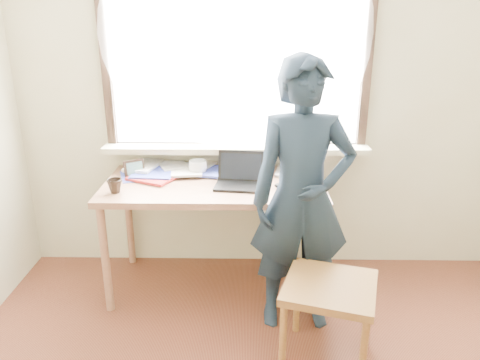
{
  "coord_description": "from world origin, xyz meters",
  "views": [
    {
      "loc": [
        -0.12,
        -1.25,
        1.83
      ],
      "look_at": [
        -0.16,
        0.95,
        1.04
      ],
      "focal_mm": 35.0,
      "sensor_mm": 36.0,
      "label": 1
    }
  ],
  "objects_px": {
    "laptop": "(240,177)",
    "person": "(302,199)",
    "work_chair": "(329,296)",
    "desk": "(214,194)",
    "mug_dark": "(115,186)",
    "mug_white": "(198,168)"
  },
  "relations": [
    {
      "from": "mug_white",
      "to": "person",
      "type": "height_order",
      "value": "person"
    },
    {
      "from": "work_chair",
      "to": "person",
      "type": "bearing_deg",
      "value": 108.56
    },
    {
      "from": "desk",
      "to": "mug_dark",
      "type": "bearing_deg",
      "value": -162.45
    },
    {
      "from": "mug_dark",
      "to": "person",
      "type": "bearing_deg",
      "value": -9.32
    },
    {
      "from": "laptop",
      "to": "person",
      "type": "xyz_separation_m",
      "value": [
        0.36,
        -0.34,
        -0.01
      ]
    },
    {
      "from": "laptop",
      "to": "mug_dark",
      "type": "distance_m",
      "value": 0.79
    },
    {
      "from": "laptop",
      "to": "mug_white",
      "type": "xyz_separation_m",
      "value": [
        -0.29,
        0.2,
        0.0
      ]
    },
    {
      "from": "desk",
      "to": "laptop",
      "type": "bearing_deg",
      "value": -11.96
    },
    {
      "from": "desk",
      "to": "mug_white",
      "type": "distance_m",
      "value": 0.24
    },
    {
      "from": "desk",
      "to": "person",
      "type": "relative_size",
      "value": 0.88
    },
    {
      "from": "mug_dark",
      "to": "work_chair",
      "type": "xyz_separation_m",
      "value": [
        1.26,
        -0.56,
        -0.41
      ]
    },
    {
      "from": "mug_white",
      "to": "work_chair",
      "type": "bearing_deg",
      "value": -49.31
    },
    {
      "from": "laptop",
      "to": "mug_white",
      "type": "distance_m",
      "value": 0.35
    },
    {
      "from": "person",
      "to": "desk",
      "type": "bearing_deg",
      "value": 141.65
    },
    {
      "from": "desk",
      "to": "work_chair",
      "type": "relative_size",
      "value": 2.49
    },
    {
      "from": "mug_dark",
      "to": "work_chair",
      "type": "height_order",
      "value": "mug_dark"
    },
    {
      "from": "desk",
      "to": "mug_white",
      "type": "relative_size",
      "value": 11.36
    },
    {
      "from": "desk",
      "to": "person",
      "type": "bearing_deg",
      "value": -35.2
    },
    {
      "from": "laptop",
      "to": "person",
      "type": "distance_m",
      "value": 0.5
    },
    {
      "from": "laptop",
      "to": "work_chair",
      "type": "height_order",
      "value": "laptop"
    },
    {
      "from": "mug_dark",
      "to": "laptop",
      "type": "bearing_deg",
      "value": 11.32
    },
    {
      "from": "work_chair",
      "to": "person",
      "type": "height_order",
      "value": "person"
    }
  ]
}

